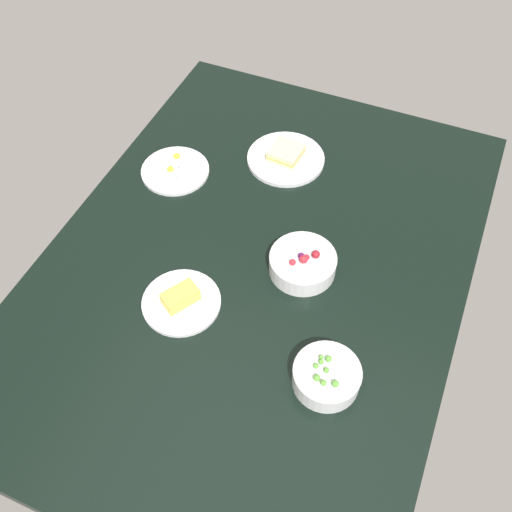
% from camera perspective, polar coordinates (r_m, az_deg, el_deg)
% --- Properties ---
extents(dining_table, '(1.41, 1.01, 0.04)m').
position_cam_1_polar(dining_table, '(1.51, 0.00, -0.93)').
color(dining_table, black).
rests_on(dining_table, ground).
extents(bowl_peas, '(0.15, 0.15, 0.06)m').
position_cam_1_polar(bowl_peas, '(1.30, 6.71, -11.24)').
color(bowl_peas, silver).
rests_on(bowl_peas, dining_table).
extents(plate_cheese, '(0.19, 0.19, 0.05)m').
position_cam_1_polar(plate_cheese, '(1.42, -7.11, -4.25)').
color(plate_cheese, silver).
rests_on(plate_cheese, dining_table).
extents(bowl_berries, '(0.16, 0.16, 0.07)m').
position_cam_1_polar(bowl_berries, '(1.46, 4.45, -0.65)').
color(bowl_berries, silver).
rests_on(bowl_berries, dining_table).
extents(plate_sandwich, '(0.22, 0.22, 0.04)m').
position_cam_1_polar(plate_sandwich, '(1.73, 2.85, 9.35)').
color(plate_sandwich, silver).
rests_on(plate_sandwich, dining_table).
extents(plate_eggs, '(0.19, 0.19, 0.05)m').
position_cam_1_polar(plate_eggs, '(1.71, -7.70, 8.15)').
color(plate_eggs, silver).
rests_on(plate_eggs, dining_table).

